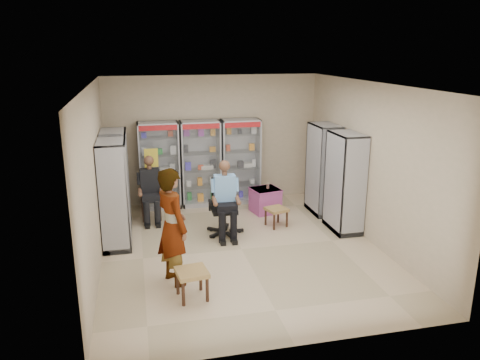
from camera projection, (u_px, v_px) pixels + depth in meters
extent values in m
plane|color=#C5AD88|center=(242.00, 249.00, 8.65)|extent=(6.00, 6.00, 0.00)
cube|color=#C3AD90|center=(213.00, 140.00, 11.06)|extent=(5.00, 0.02, 3.00)
cube|color=#C3AD90|center=(300.00, 235.00, 5.43)|extent=(5.00, 0.02, 3.00)
cube|color=#C3AD90|center=(94.00, 179.00, 7.71)|extent=(0.02, 6.00, 3.00)
cube|color=#C3AD90|center=(371.00, 163.00, 8.78)|extent=(0.02, 6.00, 3.00)
cube|color=beige|center=(242.00, 84.00, 7.84)|extent=(5.00, 6.00, 0.02)
cube|color=#A5A7AC|center=(159.00, 166.00, 10.67)|extent=(0.90, 0.50, 2.00)
cube|color=silver|center=(201.00, 163.00, 10.87)|extent=(0.90, 0.50, 2.00)
cube|color=#A2A4A9|center=(240.00, 161.00, 11.07)|extent=(0.90, 0.50, 2.00)
cube|color=silver|center=(323.00, 169.00, 10.36)|extent=(0.90, 0.50, 2.00)
cube|color=#ACAEB4|center=(345.00, 183.00, 9.33)|extent=(0.90, 0.50, 2.00)
cube|color=silver|center=(116.00, 179.00, 9.59)|extent=(0.90, 0.50, 2.00)
cube|color=#AEB0B6|center=(115.00, 195.00, 8.56)|extent=(0.90, 0.50, 2.00)
cube|color=black|center=(151.00, 198.00, 10.07)|extent=(0.42, 0.42, 0.94)
cube|color=black|center=(224.00, 207.00, 9.23)|extent=(0.64, 0.64, 1.12)
cube|color=#AB4493|center=(265.00, 200.00, 10.54)|extent=(0.67, 0.66, 0.55)
cylinder|color=#5C1807|center=(268.00, 186.00, 10.48)|extent=(0.07, 0.07, 0.10)
cube|color=#AC9048|center=(276.00, 217.00, 9.73)|extent=(0.50, 0.50, 0.40)
cube|color=#AC9148|center=(192.00, 284.00, 6.92)|extent=(0.50, 0.50, 0.45)
imported|color=#99999B|center=(172.00, 227.00, 7.21)|extent=(0.68, 0.80, 1.87)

